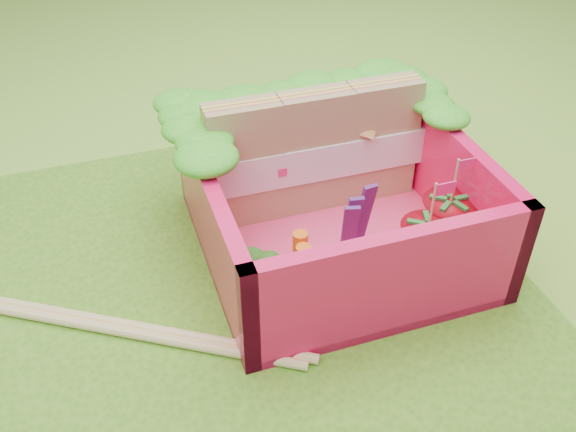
# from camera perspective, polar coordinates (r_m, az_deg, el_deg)

# --- Properties ---
(ground) EXTENTS (14.00, 14.00, 0.00)m
(ground) POSITION_cam_1_polar(r_m,az_deg,el_deg) (3.13, -3.78, -5.91)
(ground) COLOR #8CD23B
(ground) RESTS_ON ground
(placemat) EXTENTS (2.60, 2.60, 0.03)m
(placemat) POSITION_cam_1_polar(r_m,az_deg,el_deg) (3.12, -3.79, -5.71)
(placemat) COLOR #509020
(placemat) RESTS_ON ground
(bento_floor) EXTENTS (1.30, 1.30, 0.05)m
(bento_floor) POSITION_cam_1_polar(r_m,az_deg,el_deg) (3.28, 4.10, -2.25)
(bento_floor) COLOR #FF4176
(bento_floor) RESTS_ON placemat
(bento_box) EXTENTS (1.30, 1.30, 0.55)m
(bento_box) POSITION_cam_1_polar(r_m,az_deg,el_deg) (3.13, 4.30, 1.25)
(bento_box) COLOR #FF1555
(bento_box) RESTS_ON placemat
(lettuce_ruffle) EXTENTS (1.43, 0.83, 0.11)m
(lettuce_ruffle) POSITION_cam_1_polar(r_m,az_deg,el_deg) (3.32, 1.48, 10.49)
(lettuce_ruffle) COLOR green
(lettuce_ruffle) RESTS_ON bento_box
(sandwich_stack) EXTENTS (1.20, 0.18, 0.66)m
(sandwich_stack) POSITION_cam_1_polar(r_m,az_deg,el_deg) (3.31, 2.44, 5.69)
(sandwich_stack) COLOR tan
(sandwich_stack) RESTS_ON bento_floor
(broccoli) EXTENTS (0.32, 0.32, 0.26)m
(broccoli) POSITION_cam_1_polar(r_m,az_deg,el_deg) (2.80, -2.30, -4.88)
(broccoli) COLOR #6CA750
(broccoli) RESTS_ON bento_floor
(carrot_sticks) EXTENTS (0.09, 0.16, 0.29)m
(carrot_sticks) POSITION_cam_1_polar(r_m,az_deg,el_deg) (2.89, 1.22, -4.35)
(carrot_sticks) COLOR orange
(carrot_sticks) RESTS_ON bento_floor
(purple_wedges) EXTENTS (0.20, 0.16, 0.38)m
(purple_wedges) POSITION_cam_1_polar(r_m,az_deg,el_deg) (3.05, 6.00, -0.72)
(purple_wedges) COLOR #4D1A5D
(purple_wedges) RESTS_ON bento_floor
(strawberry_left) EXTENTS (0.26, 0.26, 0.50)m
(strawberry_left) POSITION_cam_1_polar(r_m,az_deg,el_deg) (3.06, 12.11, -2.72)
(strawberry_left) COLOR red
(strawberry_left) RESTS_ON bento_floor
(strawberry_right) EXTENTS (0.27, 0.27, 0.51)m
(strawberry_right) POSITION_cam_1_polar(r_m,az_deg,el_deg) (3.22, 13.92, -0.58)
(strawberry_right) COLOR red
(strawberry_right) RESTS_ON bento_floor
(snap_peas) EXTENTS (0.33, 0.33, 0.05)m
(snap_peas) POSITION_cam_1_polar(r_m,az_deg,el_deg) (3.33, 13.27, -1.58)
(snap_peas) COLOR green
(snap_peas) RESTS_ON bento_floor
(chopsticks) EXTENTS (2.08, 1.29, 0.05)m
(chopsticks) POSITION_cam_1_polar(r_m,az_deg,el_deg) (3.08, -19.95, -8.31)
(chopsticks) COLOR #E6C87E
(chopsticks) RESTS_ON placemat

